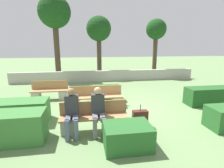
# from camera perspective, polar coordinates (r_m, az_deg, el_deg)

# --- Properties ---
(ground_plane) EXTENTS (60.00, 60.00, 0.00)m
(ground_plane) POSITION_cam_1_polar(r_m,az_deg,el_deg) (7.22, 3.63, -7.75)
(ground_plane) COLOR #6B8956
(perimeter_wall) EXTENTS (12.85, 0.30, 0.74)m
(perimeter_wall) POSITION_cam_1_polar(r_m,az_deg,el_deg) (12.36, -1.86, 2.68)
(perimeter_wall) COLOR #ADA89E
(perimeter_wall) RESTS_ON ground_plane
(bench_front) EXTENTS (2.01, 0.48, 0.86)m
(bench_front) POSITION_cam_1_polar(r_m,az_deg,el_deg) (5.32, -5.78, -11.54)
(bench_front) COLOR #A37A4C
(bench_front) RESTS_ON ground_plane
(bench_left_side) EXTENTS (2.15, 0.48, 0.86)m
(bench_left_side) POSITION_cam_1_polar(r_m,az_deg,el_deg) (7.22, -5.14, -4.86)
(bench_left_side) COLOR #A37A4C
(bench_left_side) RESTS_ON ground_plane
(bench_right_side) EXTENTS (1.66, 0.48, 0.86)m
(bench_right_side) POSITION_cam_1_polar(r_m,az_deg,el_deg) (8.67, -19.65, -2.71)
(bench_right_side) COLOR #A37A4C
(bench_right_side) RESTS_ON ground_plane
(person_seated_man) EXTENTS (0.38, 0.64, 1.35)m
(person_seated_man) POSITION_cam_1_polar(r_m,az_deg,el_deg) (5.04, -13.01, -8.22)
(person_seated_man) COLOR #515B70
(person_seated_man) RESTS_ON ground_plane
(person_seated_woman) EXTENTS (0.38, 0.64, 1.35)m
(person_seated_woman) POSITION_cam_1_polar(r_m,az_deg,el_deg) (5.04, -4.55, -7.94)
(person_seated_woman) COLOR slate
(person_seated_woman) RESTS_ON ground_plane
(hedge_block_near_right) EXTENTS (1.83, 0.85, 0.75)m
(hedge_block_near_right) POSITION_cam_1_polar(r_m,az_deg,el_deg) (6.55, -28.06, -7.97)
(hedge_block_near_right) COLOR #3D7A38
(hedge_block_near_right) RESTS_ON ground_plane
(hedge_block_mid_left) EXTENTS (1.16, 0.86, 0.60)m
(hedge_block_mid_left) POSITION_cam_1_polar(r_m,az_deg,el_deg) (4.55, 5.01, -16.54)
(hedge_block_mid_left) COLOR #286028
(hedge_block_mid_left) RESTS_ON ground_plane
(hedge_block_mid_right) EXTENTS (1.32, 0.62, 0.70)m
(hedge_block_mid_right) POSITION_cam_1_polar(r_m,az_deg,el_deg) (8.06, -2.08, -2.92)
(hedge_block_mid_right) COLOR #235623
(hedge_block_mid_right) RESTS_ON ground_plane
(hedge_block_far_left) EXTENTS (1.39, 0.79, 0.82)m
(hedge_block_far_left) POSITION_cam_1_polar(r_m,az_deg,el_deg) (5.31, -28.42, -12.31)
(hedge_block_far_left) COLOR #3D7A38
(hedge_block_far_left) RESTS_ON ground_plane
(hedge_block_far_right) EXTENTS (2.11, 0.73, 0.74)m
(hedge_block_far_right) POSITION_cam_1_polar(r_m,az_deg,el_deg) (8.63, 29.44, -3.39)
(hedge_block_far_right) COLOR #235623
(hedge_block_far_right) RESTS_ON ground_plane
(suitcase) EXTENTS (0.47, 0.21, 0.73)m
(suitcase) POSITION_cam_1_polar(r_m,az_deg,el_deg) (5.62, 9.12, -11.11)
(suitcase) COLOR #471E19
(suitcase) RESTS_ON ground_plane
(tree_leftmost) EXTENTS (2.22, 2.22, 5.83)m
(tree_leftmost) POSITION_cam_1_polar(r_m,az_deg,el_deg) (13.48, -18.24, 20.87)
(tree_leftmost) COLOR #473828
(tree_leftmost) RESTS_ON ground_plane
(tree_center_left) EXTENTS (1.89, 1.89, 4.66)m
(tree_center_left) POSITION_cam_1_polar(r_m,az_deg,el_deg) (13.93, -4.33, 17.08)
(tree_center_left) COLOR #473828
(tree_center_left) RESTS_ON ground_plane
(tree_center_right) EXTENTS (1.56, 1.56, 4.47)m
(tree_center_right) POSITION_cam_1_polar(r_m,az_deg,el_deg) (14.45, 14.19, 16.27)
(tree_center_right) COLOR #473828
(tree_center_right) RESTS_ON ground_plane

